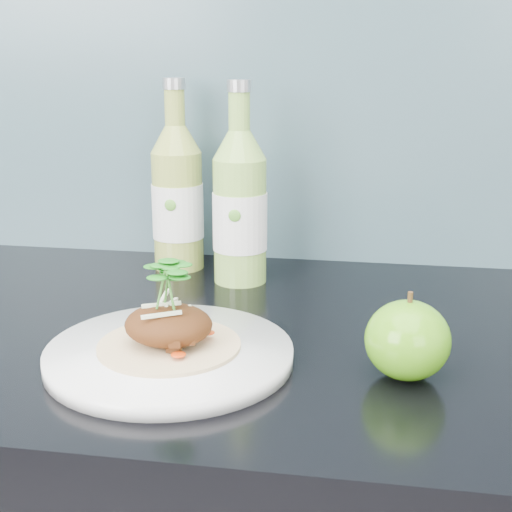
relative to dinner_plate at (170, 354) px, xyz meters
The scene contains 6 objects.
subway_backsplash 0.53m from the dinner_plate, 86.32° to the left, with size 4.00×0.02×0.70m, color #75A8B8.
dinner_plate is the anchor object (origin of this frame).
pork_taco 0.04m from the dinner_plate, 90.00° to the left, with size 0.15×0.15×0.10m.
green_apple 0.24m from the dinner_plate, ahead, with size 0.10×0.10×0.09m.
cider_bottle_left 0.35m from the dinner_plate, 103.83° to the left, with size 0.09×0.09×0.27m.
cider_bottle_right 0.29m from the dinner_plate, 85.61° to the left, with size 0.08×0.08×0.27m.
Camera 1 is at (0.17, 0.93, 1.21)m, focal length 50.00 mm.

